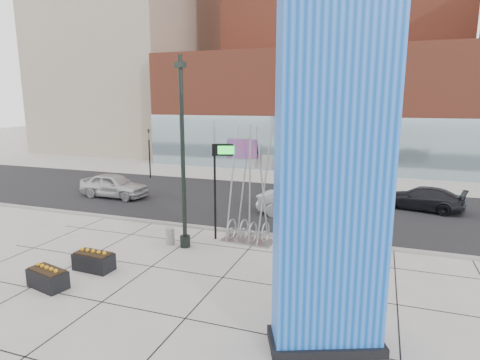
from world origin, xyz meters
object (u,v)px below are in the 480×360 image
(public_art_sculpture, at_px, (249,212))
(car_silver_mid, at_px, (302,203))
(overhead_street_sign, at_px, (230,159))
(concrete_bollard, at_px, (170,236))
(blue_pylon, at_px, (333,170))
(lamp_post, at_px, (183,172))
(car_white_west, at_px, (114,186))

(public_art_sculpture, bearing_deg, car_silver_mid, 75.73)
(overhead_street_sign, bearing_deg, public_art_sculpture, -5.62)
(concrete_bollard, bearing_deg, blue_pylon, -35.43)
(blue_pylon, xyz_separation_m, concrete_bollard, (-7.67, 5.45, -4.35))
(lamp_post, xyz_separation_m, public_art_sculpture, (2.44, 1.62, -1.96))
(car_silver_mid, bearing_deg, lamp_post, 156.58)
(public_art_sculpture, relative_size, car_silver_mid, 1.09)
(public_art_sculpture, distance_m, car_silver_mid, 4.93)
(blue_pylon, relative_size, public_art_sculpture, 1.83)
(blue_pylon, height_order, car_white_west, blue_pylon)
(blue_pylon, relative_size, car_white_west, 2.09)
(blue_pylon, height_order, concrete_bollard, blue_pylon)
(public_art_sculpture, bearing_deg, concrete_bollard, -149.97)
(blue_pylon, bearing_deg, public_art_sculpture, 100.29)
(overhead_street_sign, height_order, car_silver_mid, overhead_street_sign)
(overhead_street_sign, bearing_deg, blue_pylon, -71.66)
(overhead_street_sign, xyz_separation_m, car_white_west, (-10.43, 5.40, -3.05))
(overhead_street_sign, bearing_deg, lamp_post, -158.29)
(blue_pylon, relative_size, overhead_street_sign, 2.18)
(overhead_street_sign, bearing_deg, car_white_west, 133.27)
(blue_pylon, xyz_separation_m, overhead_street_sign, (-5.25, 6.79, -0.88))
(public_art_sculpture, distance_m, overhead_street_sign, 2.58)
(lamp_post, height_order, overhead_street_sign, lamp_post)
(lamp_post, distance_m, overhead_street_sign, 2.21)
(lamp_post, bearing_deg, concrete_bollard, 174.12)
(lamp_post, bearing_deg, car_white_west, 142.25)
(lamp_post, relative_size, car_silver_mid, 1.68)
(car_white_west, bearing_deg, overhead_street_sign, -115.90)
(lamp_post, xyz_separation_m, car_silver_mid, (4.03, 6.24, -2.56))
(blue_pylon, xyz_separation_m, public_art_sculpture, (-4.43, 6.99, -3.32))
(concrete_bollard, distance_m, overhead_street_sign, 4.44)
(lamp_post, xyz_separation_m, car_white_west, (-8.81, 6.82, -2.57))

